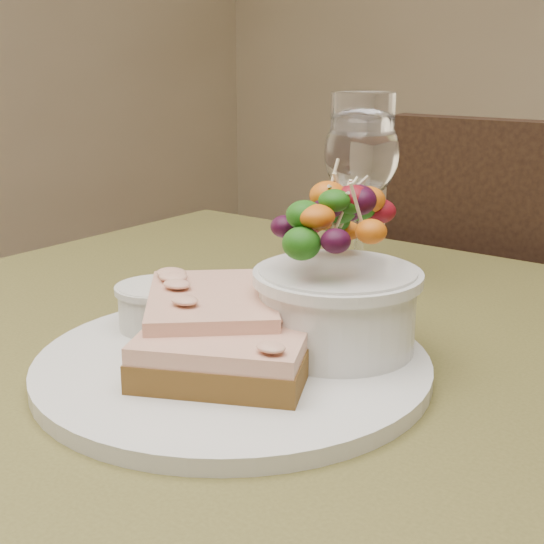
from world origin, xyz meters
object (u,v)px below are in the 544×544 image
Objects in this scene: sandwich_back at (212,315)px; salad_bowl at (338,272)px; ramekin at (157,304)px; wine_glass at (361,159)px; sandwich_front at (223,355)px; cafe_table at (245,466)px; dinner_plate at (233,365)px.

sandwich_back is 1.25× the size of salad_bowl.
salad_bowl reaches higher than sandwich_back.
sandwich_back is at bearing -144.81° from salad_bowl.
wine_glass is (0.03, 0.26, 0.09)m from ramekin.
sandwich_front is 0.32m from wine_glass.
salad_bowl is 0.73× the size of wine_glass.
sandwich_back is at bearing -2.95° from ramekin.
wine_glass is (-0.07, 0.30, 0.10)m from sandwich_front.
salad_bowl is (0.07, 0.03, 0.17)m from cafe_table.
salad_bowl is 0.24m from wine_glass.
salad_bowl is at bearing 44.35° from sandwich_front.
cafe_table is 5.71× the size of sandwich_front.
sandwich_back is (-0.01, -0.03, 0.14)m from cafe_table.
salad_bowl reaches higher than sandwich_front.
dinner_plate is 1.83× the size of sandwich_back.
cafe_table is 13.11× the size of ramekin.
sandwich_back is 0.06m from ramekin.
wine_glass is (-0.04, 0.23, 0.22)m from cafe_table.
salad_bowl reaches higher than ramekin.
wine_glass is (-0.10, 0.21, 0.05)m from salad_bowl.
wine_glass reaches higher than sandwich_front.
sandwich_back is 2.59× the size of ramekin.
wine_glass is (-0.05, 0.27, 0.12)m from dinner_plate.
sandwich_back is (-0.04, 0.04, 0.01)m from sandwich_front.
dinner_plate is at bearing 94.02° from sandwich_front.
sandwich_back reaches higher than sandwich_front.
sandwich_front reaches higher than cafe_table.
sandwich_front is at bearing 7.26° from sandwich_back.
ramekin is 0.48× the size of salad_bowl.
wine_glass reaches higher than sandwich_back.
ramekin reaches higher than sandwich_front.
dinner_plate is (0.02, -0.04, 0.11)m from cafe_table.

